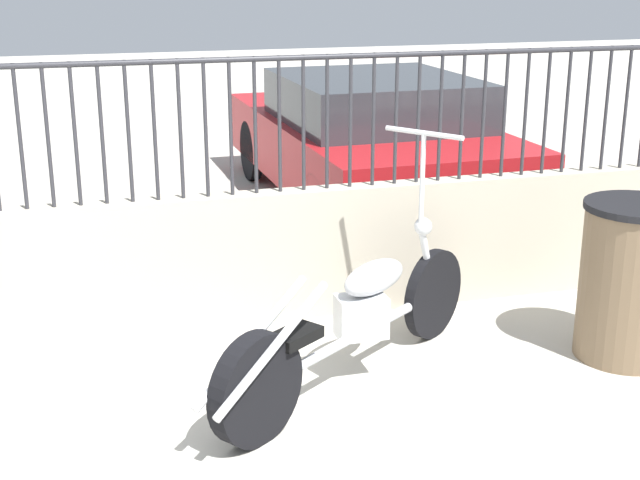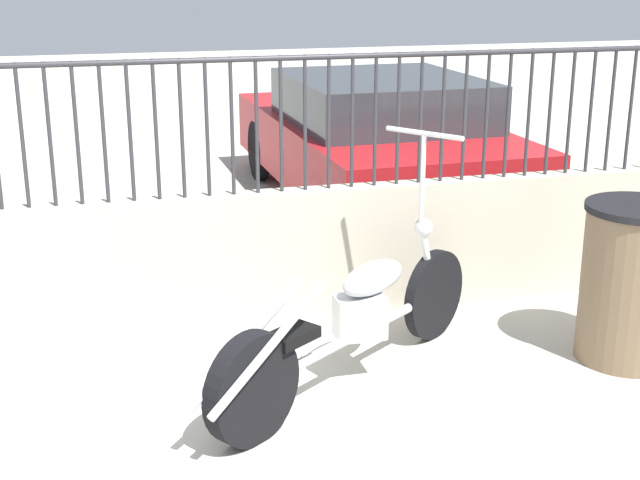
# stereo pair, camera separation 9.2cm
# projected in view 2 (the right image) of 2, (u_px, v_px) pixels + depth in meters

# --- Properties ---
(low_wall) EXTENTS (10.62, 0.18, 0.87)m
(low_wall) POSITION_uv_depth(u_px,v_px,m) (151.00, 266.00, 5.67)
(low_wall) COLOR #B2A893
(low_wall) RESTS_ON ground_plane
(fence_railing) EXTENTS (10.62, 0.04, 0.87)m
(fence_railing) POSITION_uv_depth(u_px,v_px,m) (142.00, 112.00, 5.38)
(fence_railing) COLOR #2D2D33
(fence_railing) RESTS_ON low_wall
(motorcycle_silver) EXTENTS (1.94, 1.45, 1.36)m
(motorcycle_silver) POSITION_uv_depth(u_px,v_px,m) (343.00, 326.00, 4.89)
(motorcycle_silver) COLOR black
(motorcycle_silver) RESTS_ON ground_plane
(trash_bin) EXTENTS (0.62, 0.62, 0.96)m
(trash_bin) POSITION_uv_depth(u_px,v_px,m) (632.00, 283.00, 5.24)
(trash_bin) COLOR brown
(trash_bin) RESTS_ON ground_plane
(car_red) EXTENTS (1.97, 4.05, 1.26)m
(car_red) POSITION_uv_depth(u_px,v_px,m) (375.00, 138.00, 8.57)
(car_red) COLOR black
(car_red) RESTS_ON ground_plane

